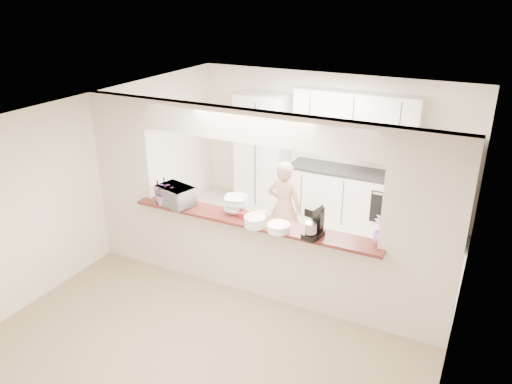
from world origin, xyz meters
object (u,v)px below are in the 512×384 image
Objects in this scene: stand_mixer at (314,223)px; person at (284,208)px; toaster_oven at (175,196)px; refrigerator at (447,192)px.

stand_mixer is 1.72m from person.
toaster_oven is at bearing 49.44° from person.
stand_mixer reaches higher than toaster_oven.
stand_mixer is (-1.20, -2.79, 0.42)m from refrigerator.
toaster_oven is 2.00m from stand_mixer.
stand_mixer is 0.28× the size of person.
person is (1.05, 1.29, -0.49)m from toaster_oven.
refrigerator is 3.46× the size of toaster_oven.
person is (-2.15, -1.46, -0.11)m from refrigerator.
stand_mixer is (2.00, -0.04, 0.05)m from toaster_oven.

